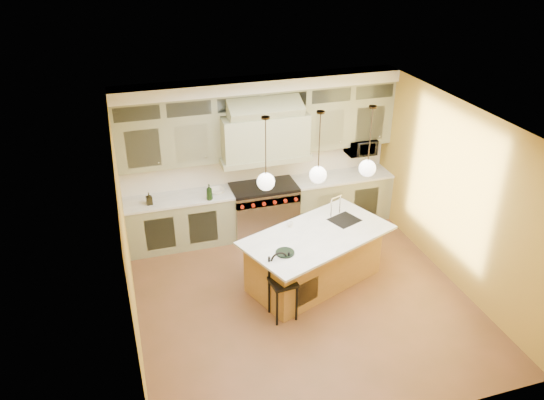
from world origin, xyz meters
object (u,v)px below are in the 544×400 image
object	(u,v)px
microwave	(361,147)
counter_stool	(282,283)
range	(264,208)
kitchen_island	(315,257)

from	to	relation	value
microwave	counter_stool	bearing A→B (deg)	-133.31
range	counter_stool	world-z (taller)	counter_stool
counter_stool	microwave	size ratio (longest dim) A/B	1.92
range	kitchen_island	bearing A→B (deg)	-79.38
range	kitchen_island	world-z (taller)	kitchen_island
kitchen_island	counter_stool	distance (m)	1.01
counter_stool	kitchen_island	bearing A→B (deg)	35.88
microwave	kitchen_island	bearing A→B (deg)	-130.87
range	kitchen_island	size ratio (longest dim) A/B	0.46
counter_stool	range	bearing A→B (deg)	75.20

